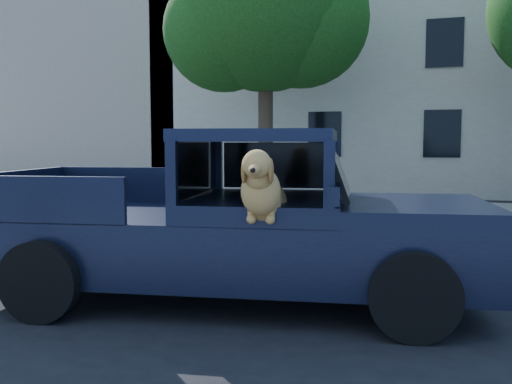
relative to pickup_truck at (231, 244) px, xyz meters
The scene contains 7 objects.
ground 1.52m from the pickup_truck, 16.02° to the left, with size 120.00×120.00×0.00m, color black.
far_sidewalk 9.68m from the pickup_truck, 82.29° to the left, with size 60.00×4.00×0.15m, color gray.
lane_stripes 5.06m from the pickup_truck, 48.85° to the left, with size 21.60×0.14×0.01m, color silver, non-canonical shape.
street_tree_left 11.49m from the pickup_truck, 104.97° to the left, with size 6.00×5.20×8.60m.
building_main 17.82m from the pickup_truck, 75.71° to the left, with size 26.00×6.00×9.00m, color beige.
building_left 21.99m from the pickup_truck, 129.08° to the left, with size 12.00×6.00×8.00m, color tan.
pickup_truck is the anchor object (origin of this frame).
Camera 1 is at (1.14, -6.74, 1.93)m, focal length 40.00 mm.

